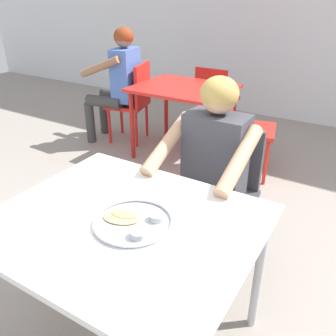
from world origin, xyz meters
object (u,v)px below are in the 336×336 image
Objects in this scene: thali_tray at (133,222)px; chair_red_right at (242,123)px; chair_foreground at (222,183)px; chair_red_far at (215,97)px; diner_foreground at (208,166)px; table_background_red at (184,96)px; table_foreground at (126,234)px; chair_red_left at (134,98)px; patron_background at (118,77)px.

chair_red_right is (-0.27, 1.99, -0.25)m from thali_tray.
chair_red_right is at bearing 104.69° from chair_foreground.
diner_foreground is at bearing -66.64° from chair_red_far.
chair_foreground reaches higher than table_background_red.
chair_red_right is at bearing 96.48° from table_foreground.
patron_background is at bearing -144.30° from chair_red_left.
thali_tray is 0.40× the size of chair_red_right.
table_foreground is 2.62m from chair_red_left.
chair_foreground is at bearing -75.31° from chair_red_right.
table_background_red is 1.12× the size of chair_red_right.
chair_red_right is 1.02× the size of chair_red_far.
table_foreground is 3.28× the size of thali_tray.
chair_red_far is (-0.89, 1.83, -0.02)m from chair_foreground.
diner_foreground is 2.18m from chair_red_left.
diner_foreground is at bearing 84.25° from table_foreground.
patron_background is (-0.83, -0.67, 0.26)m from chair_red_far.
chair_red_far is at bearing 86.32° from table_background_red.
chair_foreground is at bearing -34.13° from patron_background.
table_background_red is (-0.93, 1.40, -0.07)m from diner_foreground.
thali_tray is 0.91m from chair_foreground.
table_foreground is at bearing -83.52° from chair_red_right.
table_foreground is 0.88× the size of patron_background.
table_foreground is 2.01m from chair_red_right.
patron_background is at bearing 141.13° from diner_foreground.
chair_red_right is (-0.29, 1.12, -0.01)m from chair_foreground.
patron_background is (-0.79, -0.02, 0.10)m from table_background_red.
table_foreground is at bearing 178.35° from thali_tray.
chair_foreground is at bearing 88.63° from thali_tray.
chair_foreground is 0.30m from diner_foreground.
diner_foreground reaches higher than table_background_red.
table_background_red is at bearing 174.39° from chair_red_right.
diner_foreground is (-0.00, -0.22, 0.21)m from chair_foreground.
chair_red_right is (-0.23, 1.99, -0.16)m from table_foreground.
chair_red_left is (-1.52, 2.13, -0.16)m from table_foreground.
chair_red_left reaches higher than thali_tray.
table_background_red is 1.06× the size of chair_red_left.
chair_red_right reaches higher than table_foreground.
thali_tray is 0.41× the size of chair_red_far.
chair_red_left is at bearing 137.10° from diner_foreground.
chair_red_far is (-0.82, 2.71, -0.18)m from table_foreground.
thali_tray is at bearing -91.37° from chair_foreground.
table_foreground is at bearing -54.49° from chair_red_left.
diner_foreground reaches higher than table_foreground.
table_foreground is at bearing -95.75° from diner_foreground.
chair_red_left is 1.30m from chair_red_right.
chair_red_right is 0.93m from chair_red_far.
table_foreground is 1.34× the size of chair_red_far.
chair_red_left is (-1.59, 1.48, -0.21)m from diner_foreground.
chair_foreground is 1.51m from table_background_red.
table_foreground is 1.18× the size of table_background_red.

